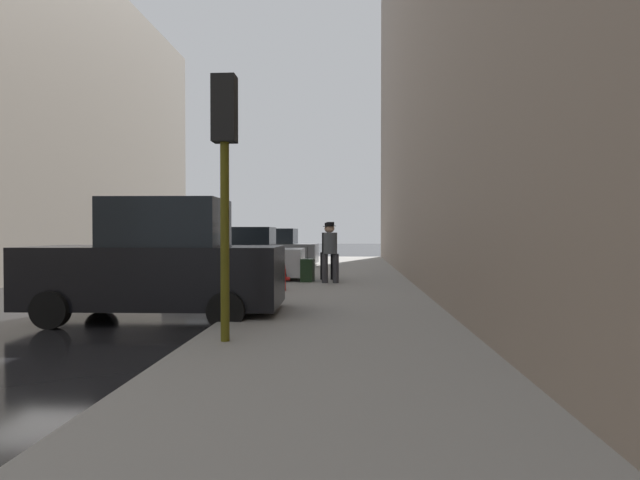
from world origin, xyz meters
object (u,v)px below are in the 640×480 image
(fire_hydrant, at_px, (282,277))
(rolling_suitcase, at_px, (308,270))
(parked_silver_sedan, at_px, (238,257))
(pedestrian_with_fedora, at_px, (328,248))
(parked_gray_coupe, at_px, (271,250))
(traffic_light, at_px, (225,149))
(pedestrian_with_beanie, at_px, (330,249))
(parked_black_suv, at_px, (160,264))

(fire_hydrant, relative_size, rolling_suitcase, 0.68)
(parked_silver_sedan, relative_size, pedestrian_with_fedora, 2.38)
(parked_gray_coupe, bearing_deg, pedestrian_with_fedora, -66.51)
(traffic_light, height_order, pedestrian_with_fedora, traffic_light)
(pedestrian_with_fedora, bearing_deg, parked_gray_coupe, 113.49)
(traffic_light, relative_size, pedestrian_with_beanie, 2.03)
(parked_gray_coupe, xyz_separation_m, traffic_light, (1.85, -15.42, 1.91))
(pedestrian_with_fedora, relative_size, pedestrian_with_beanie, 1.00)
(pedestrian_with_fedora, xyz_separation_m, rolling_suitcase, (-0.60, -0.61, -0.65))
(pedestrian_with_beanie, xyz_separation_m, rolling_suitcase, (-0.70, 0.41, -0.65))
(traffic_light, xyz_separation_m, pedestrian_with_fedora, (1.00, 8.85, -1.62))
(pedestrian_with_fedora, bearing_deg, pedestrian_with_beanie, -84.06)
(parked_silver_sedan, height_order, fire_hydrant, parked_silver_sedan)
(parked_black_suv, height_order, traffic_light, traffic_light)
(parked_black_suv, xyz_separation_m, fire_hydrant, (1.80, 3.47, -0.54))
(parked_black_suv, height_order, pedestrian_with_beanie, parked_black_suv)
(parked_silver_sedan, height_order, pedestrian_with_fedora, pedestrian_with_fedora)
(parked_black_suv, relative_size, parked_gray_coupe, 1.09)
(pedestrian_with_beanie, relative_size, rolling_suitcase, 1.71)
(parked_gray_coupe, bearing_deg, parked_silver_sedan, -90.00)
(rolling_suitcase, bearing_deg, pedestrian_with_beanie, -30.39)
(parked_black_suv, xyz_separation_m, rolling_suitcase, (2.26, 5.84, -0.54))
(rolling_suitcase, bearing_deg, parked_silver_sedan, 163.69)
(parked_silver_sedan, distance_m, rolling_suitcase, 2.38)
(parked_silver_sedan, distance_m, pedestrian_with_beanie, 3.16)
(fire_hydrant, bearing_deg, rolling_suitcase, 79.09)
(parked_black_suv, bearing_deg, parked_gray_coupe, 90.00)
(parked_silver_sedan, xyz_separation_m, pedestrian_with_fedora, (2.85, -0.05, 0.29))
(fire_hydrant, bearing_deg, traffic_light, -89.51)
(parked_black_suv, height_order, fire_hydrant, parked_black_suv)
(traffic_light, bearing_deg, pedestrian_with_fedora, 83.54)
(rolling_suitcase, bearing_deg, parked_black_suv, -111.16)
(parked_gray_coupe, relative_size, traffic_light, 1.18)
(pedestrian_with_fedora, distance_m, pedestrian_with_beanie, 1.03)
(pedestrian_with_beanie, height_order, rolling_suitcase, pedestrian_with_beanie)
(traffic_light, distance_m, pedestrian_with_beanie, 8.07)
(fire_hydrant, xyz_separation_m, rolling_suitcase, (0.46, 2.36, -0.01))
(parked_gray_coupe, bearing_deg, fire_hydrant, -79.30)
(pedestrian_with_beanie, bearing_deg, parked_gray_coupe, 111.31)
(pedestrian_with_beanie, distance_m, rolling_suitcase, 1.04)
(traffic_light, bearing_deg, parked_silver_sedan, 101.77)
(parked_black_suv, xyz_separation_m, traffic_light, (1.85, -2.40, 1.73))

